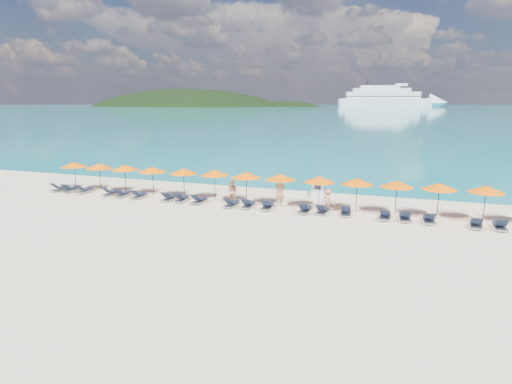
% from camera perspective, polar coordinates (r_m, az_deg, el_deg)
% --- Properties ---
extents(ground, '(1400.00, 1400.00, 0.00)m').
position_cam_1_polar(ground, '(25.62, -2.24, -3.94)').
color(ground, beige).
extents(sea, '(1600.00, 1300.00, 0.01)m').
position_cam_1_polar(sea, '(682.97, 19.06, 10.75)').
color(sea, '#1FA9B2').
rests_on(sea, ground).
extents(headland_main, '(374.00, 242.00, 126.50)m').
position_cam_1_polar(headland_main, '(643.76, -9.36, 7.81)').
color(headland_main, black).
rests_on(headland_main, ground).
extents(headland_small, '(162.00, 126.00, 85.50)m').
position_cam_1_polar(headland_small, '(605.67, 4.24, 7.97)').
color(headland_small, black).
rests_on(headland_small, ground).
extents(cruise_ship, '(143.93, 60.16, 39.83)m').
position_cam_1_polar(cruise_ship, '(611.91, 17.89, 11.73)').
color(cruise_ship, silver).
rests_on(cruise_ship, ground).
extents(jetski, '(1.37, 2.56, 0.87)m').
position_cam_1_polar(jetski, '(32.83, 8.20, 0.14)').
color(jetski, silver).
rests_on(jetski, ground).
extents(beachgoer_a, '(0.85, 0.83, 1.97)m').
position_cam_1_polar(beachgoer_a, '(28.89, 3.24, -0.10)').
color(beachgoer_a, tan).
rests_on(beachgoer_a, ground).
extents(beachgoer_b, '(0.89, 0.59, 1.72)m').
position_cam_1_polar(beachgoer_b, '(29.68, -3.19, -0.03)').
color(beachgoer_b, tan).
rests_on(beachgoer_b, ground).
extents(beachgoer_c, '(1.07, 0.78, 1.50)m').
position_cam_1_polar(beachgoer_c, '(28.14, 9.54, -1.07)').
color(beachgoer_c, tan).
rests_on(beachgoer_c, ground).
extents(umbrella_0, '(2.10, 2.10, 2.28)m').
position_cam_1_polar(umbrella_0, '(37.72, -23.09, 3.39)').
color(umbrella_0, black).
rests_on(umbrella_0, ground).
extents(umbrella_1, '(2.10, 2.10, 2.28)m').
position_cam_1_polar(umbrella_1, '(36.12, -20.19, 3.27)').
color(umbrella_1, black).
rests_on(umbrella_1, ground).
extents(umbrella_2, '(2.10, 2.10, 2.28)m').
position_cam_1_polar(umbrella_2, '(34.62, -17.10, 3.13)').
color(umbrella_2, black).
rests_on(umbrella_2, ground).
extents(umbrella_3, '(2.10, 2.10, 2.28)m').
position_cam_1_polar(umbrella_3, '(33.07, -13.65, 2.93)').
color(umbrella_3, black).
rests_on(umbrella_3, ground).
extents(umbrella_4, '(2.10, 2.10, 2.28)m').
position_cam_1_polar(umbrella_4, '(31.81, -9.64, 2.75)').
color(umbrella_4, black).
rests_on(umbrella_4, ground).
extents(umbrella_5, '(2.10, 2.10, 2.28)m').
position_cam_1_polar(umbrella_5, '(30.84, -5.54, 2.58)').
color(umbrella_5, black).
rests_on(umbrella_5, ground).
extents(umbrella_6, '(2.10, 2.10, 2.28)m').
position_cam_1_polar(umbrella_6, '(29.75, -1.30, 2.29)').
color(umbrella_6, black).
rests_on(umbrella_6, ground).
extents(umbrella_7, '(2.10, 2.10, 2.28)m').
position_cam_1_polar(umbrella_7, '(28.99, 3.29, 2.02)').
color(umbrella_7, black).
rests_on(umbrella_7, ground).
extents(umbrella_8, '(2.10, 2.10, 2.28)m').
position_cam_1_polar(umbrella_8, '(28.38, 8.46, 1.69)').
color(umbrella_8, black).
rests_on(umbrella_8, ground).
extents(umbrella_9, '(2.10, 2.10, 2.28)m').
position_cam_1_polar(umbrella_9, '(28.09, 13.35, 1.39)').
color(umbrella_9, black).
rests_on(umbrella_9, ground).
extents(umbrella_10, '(2.10, 2.10, 2.28)m').
position_cam_1_polar(umbrella_10, '(27.89, 18.29, 1.03)').
color(umbrella_10, black).
rests_on(umbrella_10, ground).
extents(umbrella_11, '(2.10, 2.10, 2.28)m').
position_cam_1_polar(umbrella_11, '(28.00, 23.27, 0.69)').
color(umbrella_11, black).
rests_on(umbrella_11, ground).
extents(umbrella_12, '(2.10, 2.10, 2.28)m').
position_cam_1_polar(umbrella_12, '(28.32, 28.36, 0.34)').
color(umbrella_12, black).
rests_on(umbrella_12, ground).
extents(lounger_0, '(0.74, 1.74, 0.66)m').
position_cam_1_polar(lounger_0, '(37.59, -24.63, 0.47)').
color(lounger_0, silver).
rests_on(lounger_0, ground).
extents(lounger_1, '(0.78, 1.75, 0.66)m').
position_cam_1_polar(lounger_1, '(36.90, -23.50, 0.37)').
color(lounger_1, silver).
rests_on(lounger_1, ground).
extents(lounger_2, '(0.69, 1.72, 0.66)m').
position_cam_1_polar(lounger_2, '(36.05, -21.85, 0.26)').
color(lounger_2, silver).
rests_on(lounger_2, ground).
extents(lounger_3, '(0.77, 1.75, 0.66)m').
position_cam_1_polar(lounger_3, '(34.38, -18.74, -0.05)').
color(lounger_3, silver).
rests_on(lounger_3, ground).
extents(lounger_4, '(0.72, 1.74, 0.66)m').
position_cam_1_polar(lounger_4, '(33.60, -17.31, -0.23)').
color(lounger_4, silver).
rests_on(lounger_4, ground).
extents(lounger_5, '(0.69, 1.73, 0.66)m').
position_cam_1_polar(lounger_5, '(32.76, -15.33, -0.41)').
color(lounger_5, silver).
rests_on(lounger_5, ground).
extents(lounger_6, '(0.71, 1.73, 0.66)m').
position_cam_1_polar(lounger_6, '(31.52, -11.50, -0.70)').
color(lounger_6, silver).
rests_on(lounger_6, ground).
extents(lounger_7, '(0.74, 1.74, 0.66)m').
position_cam_1_polar(lounger_7, '(31.04, -9.84, -0.83)').
color(lounger_7, silver).
rests_on(lounger_7, ground).
extents(lounger_8, '(0.74, 1.74, 0.66)m').
position_cam_1_polar(lounger_8, '(30.32, -7.57, -1.06)').
color(lounger_8, silver).
rests_on(lounger_8, ground).
extents(lounger_9, '(0.68, 1.72, 0.66)m').
position_cam_1_polar(lounger_9, '(29.08, -3.28, -1.54)').
color(lounger_9, silver).
rests_on(lounger_9, ground).
extents(lounger_10, '(0.71, 1.73, 0.66)m').
position_cam_1_polar(lounger_10, '(28.83, -1.04, -1.64)').
color(lounger_10, silver).
rests_on(lounger_10, ground).
extents(lounger_11, '(0.79, 1.75, 0.66)m').
position_cam_1_polar(lounger_11, '(28.42, 1.53, -1.84)').
color(lounger_11, silver).
rests_on(lounger_11, ground).
extents(lounger_12, '(0.67, 1.72, 0.66)m').
position_cam_1_polar(lounger_12, '(27.73, 6.57, -2.27)').
color(lounger_12, silver).
rests_on(lounger_12, ground).
extents(lounger_13, '(0.75, 1.74, 0.66)m').
position_cam_1_polar(lounger_13, '(27.60, 8.89, -2.41)').
color(lounger_13, silver).
rests_on(lounger_13, ground).
extents(lounger_14, '(0.79, 1.75, 0.66)m').
position_cam_1_polar(lounger_14, '(27.49, 11.88, -2.58)').
color(lounger_14, silver).
rests_on(lounger_14, ground).
extents(lounger_15, '(0.66, 1.71, 0.66)m').
position_cam_1_polar(lounger_15, '(27.21, 16.82, -2.99)').
color(lounger_15, silver).
rests_on(lounger_15, ground).
extents(lounger_16, '(0.75, 1.74, 0.66)m').
position_cam_1_polar(lounger_16, '(27.23, 19.24, -3.14)').
color(lounger_16, silver).
rests_on(lounger_16, ground).
extents(lounger_17, '(0.72, 1.73, 0.66)m').
position_cam_1_polar(lounger_17, '(27.26, 22.07, -3.34)').
color(lounger_17, silver).
rests_on(lounger_17, ground).
extents(lounger_18, '(0.77, 1.75, 0.66)m').
position_cam_1_polar(lounger_18, '(27.35, 27.30, -3.76)').
color(lounger_18, silver).
rests_on(lounger_18, ground).
extents(lounger_19, '(0.66, 1.71, 0.66)m').
position_cam_1_polar(lounger_19, '(27.61, 29.77, -3.87)').
color(lounger_19, silver).
rests_on(lounger_19, ground).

